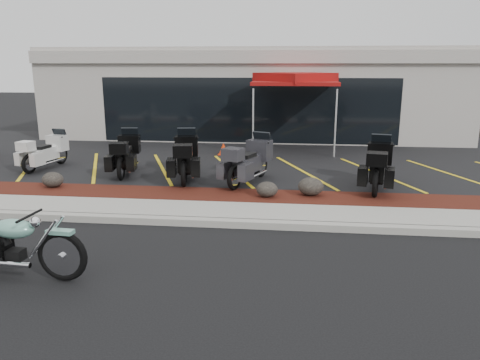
# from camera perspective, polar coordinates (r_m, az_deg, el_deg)

# --- Properties ---
(ground) EXTENTS (90.00, 90.00, 0.00)m
(ground) POSITION_cam_1_polar(r_m,az_deg,el_deg) (9.18, -5.59, -7.40)
(ground) COLOR black
(ground) RESTS_ON ground
(curb) EXTENTS (24.00, 0.25, 0.15)m
(curb) POSITION_cam_1_polar(r_m,az_deg,el_deg) (9.98, -4.53, -5.13)
(curb) COLOR gray
(curb) RESTS_ON ground
(sidewalk) EXTENTS (24.00, 1.20, 0.15)m
(sidewalk) POSITION_cam_1_polar(r_m,az_deg,el_deg) (10.63, -3.82, -3.91)
(sidewalk) COLOR gray
(sidewalk) RESTS_ON ground
(mulch_bed) EXTENTS (24.00, 1.20, 0.16)m
(mulch_bed) POSITION_cam_1_polar(r_m,az_deg,el_deg) (11.76, -2.79, -2.10)
(mulch_bed) COLOR black
(mulch_bed) RESTS_ON ground
(upper_lot) EXTENTS (26.00, 9.60, 0.15)m
(upper_lot) POSITION_cam_1_polar(r_m,az_deg,el_deg) (16.97, 0.12, 2.91)
(upper_lot) COLOR black
(upper_lot) RESTS_ON ground
(dealership_building) EXTENTS (18.00, 8.16, 4.00)m
(dealership_building) POSITION_cam_1_polar(r_m,az_deg,el_deg) (22.93, 1.89, 10.66)
(dealership_building) COLOR #A9A299
(dealership_building) RESTS_ON ground
(boulder_left) EXTENTS (0.56, 0.47, 0.40)m
(boulder_left) POSITION_cam_1_polar(r_m,az_deg,el_deg) (13.30, -21.87, 0.04)
(boulder_left) COLOR black
(boulder_left) RESTS_ON mulch_bed
(boulder_mid) EXTENTS (0.53, 0.44, 0.38)m
(boulder_mid) POSITION_cam_1_polar(r_m,az_deg,el_deg) (11.47, 3.31, -1.14)
(boulder_mid) COLOR black
(boulder_mid) RESTS_ON mulch_bed
(boulder_right) EXTENTS (0.63, 0.53, 0.45)m
(boulder_right) POSITION_cam_1_polar(r_m,az_deg,el_deg) (11.70, 8.62, -0.79)
(boulder_right) COLOR black
(boulder_right) RESTS_ON mulch_bed
(hero_cruiser) EXTENTS (3.17, 1.00, 1.10)m
(hero_cruiser) POSITION_cam_1_polar(r_m,az_deg,el_deg) (7.84, -20.90, -7.81)
(hero_cruiser) COLOR #6CA896
(hero_cruiser) RESTS_ON ground
(touring_white) EXTENTS (1.12, 2.10, 1.16)m
(touring_white) POSITION_cam_1_polar(r_m,az_deg,el_deg) (16.27, -21.08, 3.84)
(touring_white) COLOR silver
(touring_white) RESTS_ON upper_lot
(touring_black_front) EXTENTS (1.17, 2.30, 1.28)m
(touring_black_front) POSITION_cam_1_polar(r_m,az_deg,el_deg) (14.99, -13.20, 3.84)
(touring_black_front) COLOR black
(touring_black_front) RESTS_ON upper_lot
(touring_black_mid) EXTENTS (1.27, 2.45, 1.36)m
(touring_black_mid) POSITION_cam_1_polar(r_m,az_deg,el_deg) (14.06, -6.48, 3.63)
(touring_black_mid) COLOR black
(touring_black_mid) RESTS_ON upper_lot
(touring_grey) EXTENTS (1.62, 2.43, 1.32)m
(touring_grey) POSITION_cam_1_polar(r_m,az_deg,el_deg) (13.43, 2.61, 3.13)
(touring_grey) COLOR #302F35
(touring_grey) RESTS_ON upper_lot
(touring_black_rear) EXTENTS (1.35, 2.43, 1.34)m
(touring_black_rear) POSITION_cam_1_polar(r_m,az_deg,el_deg) (13.44, 16.69, 2.60)
(touring_black_rear) COLOR black
(touring_black_rear) RESTS_ON upper_lot
(traffic_cone) EXTENTS (0.42, 0.42, 0.42)m
(traffic_cone) POSITION_cam_1_polar(r_m,az_deg,el_deg) (16.87, -2.04, 3.83)
(traffic_cone) COLOR red
(traffic_cone) RESTS_ON upper_lot
(popup_canopy) EXTENTS (3.45, 3.45, 2.86)m
(popup_canopy) POSITION_cam_1_polar(r_m,az_deg,el_deg) (17.88, 6.73, 12.02)
(popup_canopy) COLOR silver
(popup_canopy) RESTS_ON upper_lot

